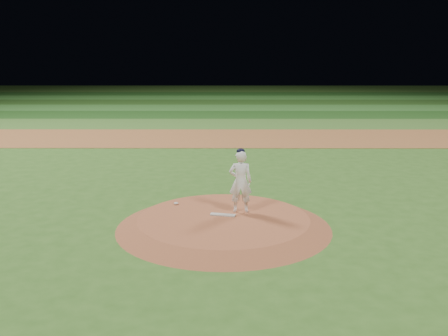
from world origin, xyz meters
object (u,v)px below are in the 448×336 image
object	(u,v)px
rosin_bag	(176,203)
pitcher_on_mound	(240,181)
pitchers_mound	(224,222)
pitching_rubber	(223,215)

from	to	relation	value
rosin_bag	pitcher_on_mound	size ratio (longest dim) A/B	0.07
pitchers_mound	pitching_rubber	xyz separation A→B (m)	(-0.02, 0.18, 0.14)
pitchers_mound	pitcher_on_mound	bearing A→B (deg)	47.76
rosin_bag	pitcher_on_mound	xyz separation A→B (m)	(1.77, -0.65, 0.81)
pitchers_mound	rosin_bag	size ratio (longest dim) A/B	43.79
pitchers_mound	pitcher_on_mound	world-z (taller)	pitcher_on_mound
pitching_rubber	pitcher_on_mound	distance (m)	1.00
pitching_rubber	pitcher_on_mound	xyz separation A→B (m)	(0.46, 0.30, 0.83)
pitchers_mound	rosin_bag	bearing A→B (deg)	139.70
rosin_bag	pitching_rubber	bearing A→B (deg)	-36.11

